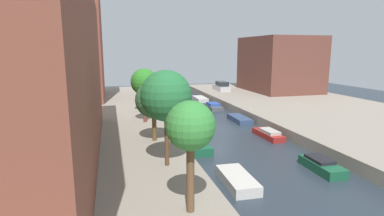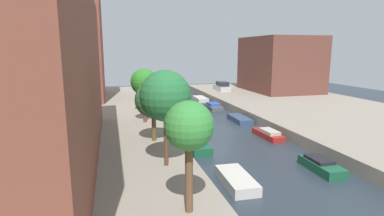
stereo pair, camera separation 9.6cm
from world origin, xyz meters
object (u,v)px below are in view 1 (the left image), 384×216
object	(u,v)px
moored_boat_left_3	(183,124)
moored_boat_right_4	(213,106)
street_tree_0	(190,128)
moored_boat_right_5	(200,99)
street_tree_4	(139,82)
moored_boat_left_1	(237,180)
parked_car	(222,87)
street_tree_3	(144,82)
low_block_right	(279,64)
moored_boat_left_5	(156,99)
moored_boat_right_1	(322,165)
moored_boat_left_4	(168,110)
apartment_tower_far	(64,33)
street_tree_2	(154,100)
street_tree_1	(166,96)
moored_boat_right_2	(268,134)
moored_boat_right_3	(240,119)
moored_boat_left_2	(196,144)

from	to	relation	value
moored_boat_left_3	moored_boat_right_4	world-z (taller)	moored_boat_right_4
street_tree_0	moored_boat_right_5	size ratio (longest dim) A/B	1.19
street_tree_4	moored_boat_left_1	distance (m)	19.70
street_tree_0	parked_car	bearing A→B (deg)	67.75
street_tree_3	low_block_right	bearing A→B (deg)	35.45
moored_boat_right_4	parked_car	bearing A→B (deg)	64.43
street_tree_4	moored_boat_left_5	world-z (taller)	street_tree_4
street_tree_4	moored_boat_right_1	world-z (taller)	street_tree_4
moored_boat_left_4	street_tree_0	bearing A→B (deg)	-98.46
street_tree_3	moored_boat_right_1	xyz separation A→B (m)	(10.22, -12.97, -4.51)
apartment_tower_far	moored_boat_left_5	size ratio (longest dim) A/B	5.36
low_block_right	street_tree_2	distance (m)	34.79
street_tree_1	moored_boat_right_2	xyz separation A→B (m)	(10.70, 6.91, -4.93)
street_tree_4	moored_boat_left_3	size ratio (longest dim) A/B	1.10
low_block_right	moored_boat_left_4	bearing A→B (deg)	-157.77
low_block_right	street_tree_4	bearing A→B (deg)	-153.48
street_tree_1	street_tree_4	xyz separation A→B (m)	(0.00, 17.17, -0.88)
moored_boat_left_3	moored_boat_right_2	xyz separation A→B (m)	(6.65, -6.16, 0.11)
moored_boat_left_5	street_tree_2	bearing A→B (deg)	-98.59
parked_car	moored_boat_left_5	xyz separation A→B (m)	(-11.91, -2.90, -1.29)
street_tree_1	moored_boat_right_5	distance (m)	30.92
parked_car	moored_boat_right_4	bearing A→B (deg)	-115.57
street_tree_4	apartment_tower_far	bearing A→B (deg)	125.98
moored_boat_left_1	moored_boat_right_3	size ratio (longest dim) A/B	0.94
parked_car	moored_boat_right_1	size ratio (longest dim) A/B	1.37
moored_boat_right_4	street_tree_1	bearing A→B (deg)	-115.70
parked_car	moored_boat_left_1	xyz separation A→B (m)	(-11.63, -34.07, -1.35)
apartment_tower_far	moored_boat_left_3	bearing A→B (deg)	-51.70
apartment_tower_far	moored_boat_left_2	bearing A→B (deg)	-62.91
street_tree_3	moored_boat_left_4	distance (m)	11.00
moored_boat_left_2	moored_boat_right_5	xyz separation A→B (m)	(7.22, 23.23, -0.13)
apartment_tower_far	street_tree_4	size ratio (longest dim) A/B	4.28
street_tree_2	moored_boat_right_5	bearing A→B (deg)	65.52
low_block_right	street_tree_3	distance (m)	30.61
parked_car	moored_boat_right_2	bearing A→B (deg)	-100.79
street_tree_3	moored_boat_left_4	bearing A→B (deg)	66.62
moored_boat_left_4	moored_boat_right_4	bearing A→B (deg)	3.19
parked_car	moored_boat_left_5	world-z (taller)	parked_car
street_tree_3	moored_boat_left_2	distance (m)	8.55
low_block_right	street_tree_2	world-z (taller)	low_block_right
parked_car	moored_boat_left_5	bearing A→B (deg)	-166.33
street_tree_0	moored_boat_right_2	size ratio (longest dim) A/B	1.26
moored_boat_right_2	moored_boat_right_4	distance (m)	14.50
parked_car	moored_boat_left_3	distance (m)	22.53
moored_boat_right_3	moored_boat_right_5	xyz separation A→B (m)	(-0.18, 15.02, 0.01)
street_tree_2	moored_boat_right_1	world-z (taller)	street_tree_2
apartment_tower_far	street_tree_4	distance (m)	16.54
apartment_tower_far	moored_boat_right_2	size ratio (longest dim) A/B	4.80
street_tree_0	moored_boat_right_5	distance (m)	36.14
moored_boat_left_1	moored_boat_right_5	distance (m)	31.04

